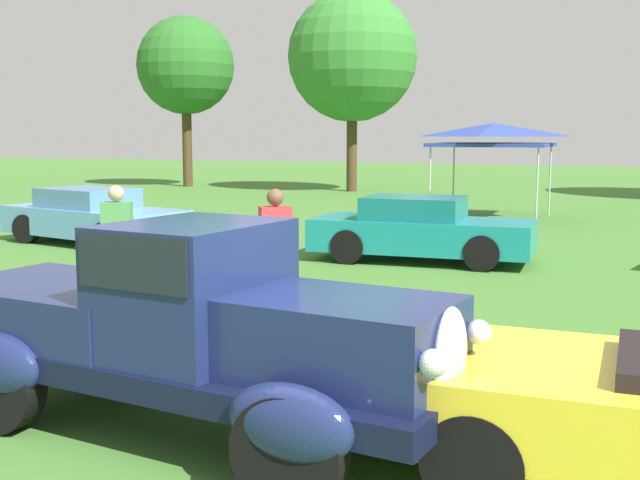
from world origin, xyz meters
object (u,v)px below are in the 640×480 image
spectator_between_cars (276,249)px  spectator_by_row (118,242)px  feature_pickup_truck (186,326)px  show_car_teal (420,230)px  canopy_tent_left_field (493,133)px  show_car_skyblue (92,217)px

spectator_between_cars → spectator_by_row: size_ratio=1.00×
feature_pickup_truck → show_car_teal: 9.19m
feature_pickup_truck → canopy_tent_left_field: canopy_tent_left_field is taller
spectator_between_cars → spectator_by_row: 2.32m
spectator_by_row → spectator_between_cars: bearing=5.2°
show_car_skyblue → canopy_tent_left_field: canopy_tent_left_field is taller
show_car_skyblue → spectator_between_cars: bearing=-35.7°
spectator_between_cars → canopy_tent_left_field: 13.65m
show_car_skyblue → spectator_by_row: 6.80m
spectator_between_cars → show_car_skyblue: bearing=144.3°
show_car_skyblue → spectator_between_cars: size_ratio=2.76×
show_car_skyblue → spectator_by_row: spectator_by_row is taller
spectator_between_cars → show_car_teal: bearing=84.7°
feature_pickup_truck → spectator_by_row: feature_pickup_truck is taller
show_car_skyblue → show_car_teal: 7.30m
feature_pickup_truck → spectator_by_row: size_ratio=2.82×
show_car_teal → canopy_tent_left_field: 8.48m
feature_pickup_truck → canopy_tent_left_field: bearing=92.5°
show_car_skyblue → canopy_tent_left_field: 11.37m
show_car_skyblue → canopy_tent_left_field: bearing=50.6°
feature_pickup_truck → canopy_tent_left_field: (-0.76, 17.46, 1.55)m
show_car_skyblue → spectator_between_cars: 8.38m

